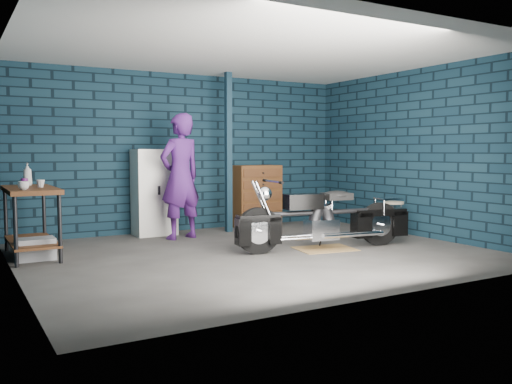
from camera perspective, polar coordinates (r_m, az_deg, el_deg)
ground at (r=7.37m, az=0.14°, el=-6.46°), size 6.00×6.00×0.00m
room_walls at (r=7.74m, az=-1.91°, el=8.21°), size 6.02×5.01×2.71m
support_post at (r=9.21m, az=-2.92°, el=4.15°), size 0.10×0.10×2.70m
workbench at (r=7.65m, az=-22.58°, el=-2.94°), size 0.60×1.40×0.91m
drip_mat at (r=7.73m, az=7.27°, el=-5.95°), size 0.88×0.72×0.01m
motorcycle at (r=7.66m, az=7.30°, el=-2.33°), size 2.31×0.94×0.99m
person at (r=8.55m, az=-7.97°, el=1.63°), size 0.81×0.63×1.96m
storage_bin at (r=7.45m, az=-22.12°, el=-5.57°), size 0.45×0.32×0.28m
locker at (r=9.02m, az=-10.67°, el=-0.03°), size 0.66×0.47×1.41m
tool_chest at (r=9.83m, az=0.05°, el=-0.44°), size 0.84×0.47×1.12m
shop_stool at (r=9.11m, az=14.32°, el=-2.73°), size 0.35×0.35×0.56m
cup_a at (r=7.15m, az=-23.28°, el=0.63°), size 0.16×0.16×0.10m
cup_b at (r=7.54m, az=-21.73°, el=0.83°), size 0.11×0.11×0.10m
mug_purple at (r=7.55m, az=-23.20°, el=0.87°), size 0.12×0.12×0.12m
bottle at (r=8.06m, az=-22.93°, el=1.75°), size 0.12×0.12×0.31m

